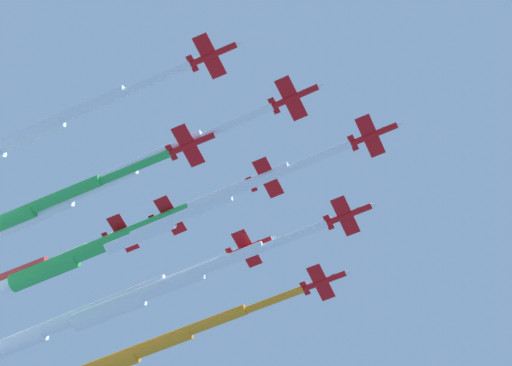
{
  "coord_description": "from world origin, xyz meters",
  "views": [
    {
      "loc": [
        76.34,
        20.19,
        14.3
      ],
      "look_at": [
        0.0,
        0.0,
        177.34
      ],
      "focal_mm": 71.43,
      "sensor_mm": 36.0,
      "label": 1
    }
  ],
  "objects_px": {
    "jet_starboard_mid": "(159,344)",
    "jet_port_outer": "(26,136)",
    "jet_port_inner": "(167,286)",
    "jet_starboard_outer": "(68,321)",
    "jet_starboard_inner": "(95,185)",
    "jet_port_mid": "(99,247)",
    "jet_lead": "(196,208)"
  },
  "relations": [
    {
      "from": "jet_starboard_mid",
      "to": "jet_port_outer",
      "type": "bearing_deg",
      "value": -11.52
    },
    {
      "from": "jet_port_inner",
      "to": "jet_starboard_mid",
      "type": "relative_size",
      "value": 1.05
    },
    {
      "from": "jet_starboard_mid",
      "to": "jet_starboard_outer",
      "type": "bearing_deg",
      "value": -58.86
    },
    {
      "from": "jet_starboard_outer",
      "to": "jet_starboard_inner",
      "type": "bearing_deg",
      "value": 29.0
    },
    {
      "from": "jet_port_inner",
      "to": "jet_starboard_inner",
      "type": "bearing_deg",
      "value": -15.73
    },
    {
      "from": "jet_port_outer",
      "to": "jet_starboard_mid",
      "type": "bearing_deg",
      "value": 168.48
    },
    {
      "from": "jet_port_inner",
      "to": "jet_port_mid",
      "type": "height_order",
      "value": "jet_port_mid"
    },
    {
      "from": "jet_port_mid",
      "to": "jet_port_outer",
      "type": "height_order",
      "value": "jet_port_outer"
    },
    {
      "from": "jet_port_inner",
      "to": "jet_starboard_mid",
      "type": "xyz_separation_m",
      "value": [
        -13.35,
        -5.84,
        1.94
      ]
    },
    {
      "from": "jet_port_mid",
      "to": "jet_lead",
      "type": "bearing_deg",
      "value": 80.68
    },
    {
      "from": "jet_port_outer",
      "to": "jet_lead",
      "type": "bearing_deg",
      "value": 129.4
    },
    {
      "from": "jet_starboard_inner",
      "to": "jet_port_outer",
      "type": "distance_m",
      "value": 14.82
    },
    {
      "from": "jet_lead",
      "to": "jet_port_outer",
      "type": "distance_m",
      "value": 32.67
    },
    {
      "from": "jet_port_inner",
      "to": "jet_starboard_outer",
      "type": "relative_size",
      "value": 0.95
    },
    {
      "from": "jet_lead",
      "to": "jet_starboard_mid",
      "type": "relative_size",
      "value": 0.99
    },
    {
      "from": "jet_starboard_inner",
      "to": "jet_starboard_mid",
      "type": "height_order",
      "value": "jet_starboard_mid"
    },
    {
      "from": "jet_starboard_inner",
      "to": "jet_starboard_outer",
      "type": "height_order",
      "value": "jet_starboard_outer"
    },
    {
      "from": "jet_starboard_inner",
      "to": "jet_starboard_mid",
      "type": "xyz_separation_m",
      "value": [
        -36.23,
        0.6,
        0.88
      ]
    },
    {
      "from": "jet_starboard_mid",
      "to": "jet_lead",
      "type": "bearing_deg",
      "value": 29.76
    },
    {
      "from": "jet_starboard_inner",
      "to": "jet_port_outer",
      "type": "bearing_deg",
      "value": -38.33
    },
    {
      "from": "jet_port_inner",
      "to": "jet_port_outer",
      "type": "xyz_separation_m",
      "value": [
        34.45,
        -15.59,
        2.53
      ]
    },
    {
      "from": "jet_starboard_outer",
      "to": "jet_port_inner",
      "type": "bearing_deg",
      "value": 79.4
    },
    {
      "from": "jet_port_inner",
      "to": "jet_starboard_mid",
      "type": "height_order",
      "value": "jet_starboard_mid"
    },
    {
      "from": "jet_lead",
      "to": "jet_starboard_inner",
      "type": "xyz_separation_m",
      "value": [
        9.15,
        -16.08,
        -0.2
      ]
    },
    {
      "from": "jet_port_mid",
      "to": "jet_starboard_mid",
      "type": "height_order",
      "value": "jet_starboard_mid"
    },
    {
      "from": "jet_port_inner",
      "to": "jet_port_mid",
      "type": "distance_m",
      "value": 14.49
    },
    {
      "from": "jet_port_outer",
      "to": "jet_port_inner",
      "type": "bearing_deg",
      "value": 155.65
    },
    {
      "from": "jet_starboard_inner",
      "to": "jet_starboard_mid",
      "type": "bearing_deg",
      "value": 179.05
    },
    {
      "from": "jet_port_inner",
      "to": "jet_starboard_outer",
      "type": "bearing_deg",
      "value": -100.6
    },
    {
      "from": "jet_starboard_inner",
      "to": "jet_starboard_outer",
      "type": "xyz_separation_m",
      "value": [
        -26.87,
        -14.89,
        1.32
      ]
    },
    {
      "from": "jet_lead",
      "to": "jet_port_mid",
      "type": "distance_m",
      "value": 19.79
    },
    {
      "from": "jet_starboard_mid",
      "to": "jet_starboard_outer",
      "type": "relative_size",
      "value": 0.91
    }
  ]
}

